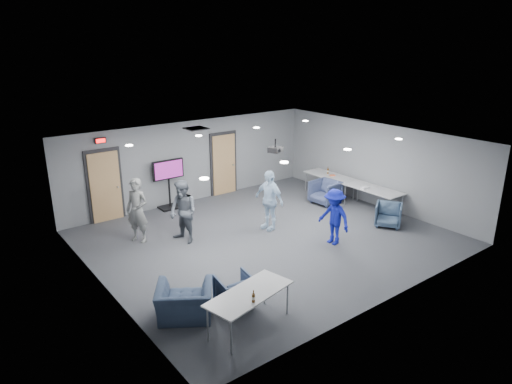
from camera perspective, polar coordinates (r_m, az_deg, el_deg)
floor at (r=12.63m, az=1.42°, el=-5.74°), size 9.00×9.00×0.00m
ceiling at (r=11.79m, az=1.53°, el=6.32°), size 9.00×9.00×0.00m
wall_back at (r=15.34m, az=-7.93°, el=3.83°), size 9.00×0.02×2.70m
wall_front at (r=9.58m, az=16.70°, el=-5.93°), size 9.00×0.02×2.70m
wall_left at (r=10.13m, az=-18.88°, el=-4.79°), size 0.02×8.00×2.70m
wall_right at (r=15.26m, az=14.80°, el=3.31°), size 0.02×8.00×2.70m
door_left at (r=14.21m, az=-18.34°, el=0.68°), size 1.06×0.17×2.24m
door_right at (r=15.97m, az=-4.06°, el=3.50°), size 1.06×0.17×2.24m
exit_sign at (r=13.86m, az=-18.88°, el=6.11°), size 0.32×0.08×0.16m
hvac_diffuser at (r=13.79m, az=-7.50°, el=7.89°), size 0.60×0.60×0.03m
downlights at (r=11.79m, az=1.53°, el=6.25°), size 6.18×3.78×0.02m
person_a at (r=12.52m, az=-14.63°, el=-2.25°), size 0.70×0.77×1.76m
person_b at (r=12.23m, az=-9.09°, el=-2.48°), size 0.81×0.95×1.71m
person_c at (r=12.94m, az=1.63°, el=-1.00°), size 0.56×1.07×1.74m
person_d at (r=12.19m, az=9.73°, el=-3.07°), size 0.61×1.01×1.52m
chair_right_a at (r=15.28m, az=8.64°, el=-0.02°), size 0.93×0.90×0.78m
chair_right_c at (r=13.85m, az=16.21°, el=-2.77°), size 1.02×1.01×0.68m
chair_front_a at (r=9.52m, az=-2.70°, el=-12.19°), size 0.80×0.82×0.65m
chair_front_b at (r=9.21m, az=-8.89°, el=-13.44°), size 1.40×1.37×0.69m
table_right_a at (r=16.03m, az=9.18°, el=1.95°), size 0.78×1.86×0.73m
table_right_b at (r=14.85m, az=14.45°, el=0.26°), size 0.80×1.91×0.73m
table_front_left at (r=8.67m, az=-0.84°, el=-12.75°), size 1.89×1.09×0.73m
bottle_front at (r=8.34m, az=-0.32°, el=-13.08°), size 0.06×0.06×0.24m
bottle_right at (r=16.16m, az=8.97°, el=2.60°), size 0.07×0.07×0.26m
snack_box at (r=15.94m, az=9.53°, el=2.07°), size 0.21×0.17×0.04m
wrapper at (r=14.78m, az=13.47°, el=0.54°), size 0.26×0.19×0.06m
tv_stand at (r=14.78m, az=-10.84°, el=1.34°), size 1.05×0.50×1.61m
projector at (r=12.24m, az=2.44°, el=5.35°), size 0.44×0.42×0.36m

